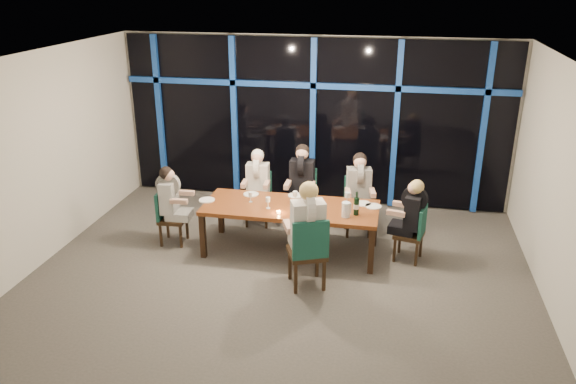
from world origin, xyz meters
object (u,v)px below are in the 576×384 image
chair_near_mid (308,250)px  diner_far_left (257,177)px  dining_table (291,210)px  diner_far_right (359,182)px  diner_end_left (171,194)px  diner_near_mid (307,219)px  wine_bottle (356,206)px  chair_far_mid (302,194)px  chair_far_right (358,202)px  diner_far_mid (302,174)px  chair_end_right (415,231)px  diner_end_right (412,208)px  water_pitcher (346,210)px  chair_far_left (259,195)px  chair_end_left (168,214)px

chair_near_mid → diner_far_left: bearing=-80.8°
dining_table → diner_far_right: diner_far_right is taller
diner_end_left → dining_table: bearing=-91.2°
diner_far_right → diner_near_mid: bearing=-117.7°
diner_far_right → wine_bottle: (0.04, -0.97, -0.00)m
chair_far_mid → diner_near_mid: (0.41, -1.99, 0.46)m
chair_far_right → diner_far_mid: bearing=165.8°
diner_far_left → wine_bottle: diner_far_left is taller
diner_near_mid → chair_end_right: bearing=-167.3°
dining_table → diner_near_mid: diner_near_mid is taller
diner_end_right → water_pitcher: bearing=-58.2°
chair_end_right → water_pitcher: water_pitcher is taller
chair_far_mid → diner_end_right: (1.76, -0.97, 0.29)m
chair_far_mid → water_pitcher: 1.57m
chair_far_mid → water_pitcher: water_pitcher is taller
chair_near_mid → water_pitcher: 0.93m
dining_table → chair_far_right: (0.93, 0.91, -0.16)m
diner_far_mid → diner_end_left: bearing=-150.9°
diner_far_left → diner_end_right: 2.62m
chair_far_mid → diner_far_left: 0.81m
dining_table → diner_far_mid: diner_far_mid is taller
dining_table → diner_far_mid: (-0.00, 0.97, 0.23)m
chair_far_left → water_pitcher: water_pitcher is taller
chair_far_left → chair_near_mid: (1.17, -1.98, 0.08)m
chair_near_mid → diner_far_mid: diner_far_mid is taller
chair_near_mid → wine_bottle: bearing=-143.9°
chair_end_right → diner_far_mid: bearing=-103.4°
water_pitcher → dining_table: bearing=143.4°
chair_far_left → chair_near_mid: 2.30m
chair_far_right → water_pitcher: (-0.09, -1.15, 0.34)m
wine_bottle → chair_far_left: bearing=147.4°
diner_far_mid → diner_end_left: size_ratio=1.11×
diner_end_left → chair_far_left: bearing=-50.7°
diner_far_right → water_pitcher: bearing=-106.1°
diner_far_left → diner_near_mid: bearing=-61.8°
chair_end_right → diner_end_left: bearing=-75.0°
chair_far_left → diner_far_right: (1.68, -0.13, 0.39)m
chair_near_mid → diner_end_right: bearing=-162.6°
dining_table → diner_far_left: bearing=129.4°
diner_far_mid → diner_near_mid: size_ratio=0.92×
chair_far_right → chair_near_mid: (-0.49, -1.93, 0.06)m
dining_table → chair_far_right: 1.32m
chair_end_left → chair_near_mid: (2.37, -0.94, 0.10)m
dining_table → diner_end_right: bearing=2.7°
diner_near_mid → dining_table: bearing=-89.0°
chair_end_right → diner_near_mid: diner_near_mid is taller
diner_end_left → chair_end_right: bearing=-91.2°
diner_near_mid → chair_far_left: bearing=-81.4°
chair_far_right → water_pitcher: 1.20m
chair_end_left → chair_end_right: (3.76, 0.14, 0.00)m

